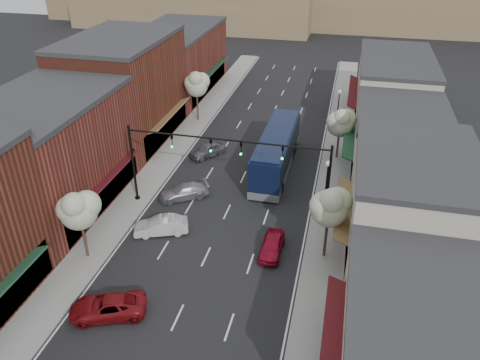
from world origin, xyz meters
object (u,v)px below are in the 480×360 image
Objects in this scene: tree_left_near at (78,209)px; tree_left_far at (197,84)px; signal_mast_left at (159,155)px; coach_bus at (276,151)px; lamp_post_near at (327,177)px; parked_car_b at (161,226)px; tree_right_near at (330,206)px; tree_right_far at (341,122)px; parked_car_c at (184,192)px; signal_mast_right at (298,171)px; parked_car_d at (208,150)px; red_hatchback at (272,245)px; lamp_post_far at (339,102)px; parked_car_a at (108,307)px.

tree_left_far reaches higher than tree_left_near.
signal_mast_left is 12.01m from coach_bus.
lamp_post_near is 1.07× the size of parked_car_b.
tree_right_near is 16.01m from tree_right_far.
tree_left_near reaches higher than parked_car_c.
signal_mast_right is at bearing -52.29° from tree_left_far.
tree_right_near is 1.52× the size of parked_car_d.
red_hatchback is at bearing 15.90° from tree_left_near.
lamp_post_near reaches higher than parked_car_b.
lamp_post_far is at bearing 75.80° from parked_car_d.
tree_right_far is at bearing 77.18° from red_hatchback.
lamp_post_far is 12.85m from coach_bus.
tree_left_far is 0.48× the size of coach_bus.
signal_mast_right is 1.91× the size of parked_car_c.
tree_right_far is at bearing 86.69° from lamp_post_near.
signal_mast_right is at bearing -102.85° from tree_right_far.
lamp_post_far is (-0.55, 24.06, -1.45)m from tree_right_near.
tree_right_near is 27.56m from tree_left_far.
tree_right_near is 13.10m from parked_car_b.
tree_right_far reaches higher than coach_bus.
red_hatchback is (-3.80, -0.35, -3.80)m from tree_right_near.
coach_bus reaches higher than parked_car_a.
lamp_post_near is (-0.55, 6.56, -1.45)m from tree_right_near.
signal_mast_left is 4.43m from parked_car_c.
lamp_post_near is 19.56m from parked_car_a.
lamp_post_far reaches higher than parked_car_d.
lamp_post_near is 1.03× the size of parked_car_c.
tree_right_far is 0.43× the size of coach_bus.
tree_right_near is (2.73, -4.05, -0.17)m from signal_mast_right.
signal_mast_left is 0.65× the size of coach_bus.
lamp_post_near reaches higher than parked_car_d.
parked_car_d is (-12.31, 6.94, -2.34)m from lamp_post_near.
lamp_post_near is at bearing 65.07° from red_hatchback.
tree_left_far reaches higher than tree_right_far.
tree_left_near is 6.72m from parked_car_b.
lamp_post_near reaches higher than coach_bus.
parked_car_c is at bearing -174.12° from lamp_post_near.
parked_car_d is at bearing 77.91° from tree_left_near.
tree_left_near is 7.14m from parked_car_a.
tree_right_near is at bearing -88.70° from lamp_post_far.
coach_bus is (-2.92, 8.24, -2.62)m from signal_mast_right.
signal_mast_left reaches higher than parked_car_d.
tree_right_near reaches higher than tree_right_far.
parked_car_d is at bearing 123.43° from red_hatchback.
parked_car_a is at bearing -32.03° from parked_car_c.
signal_mast_right is 4.89m from tree_right_near.
tree_left_near is at bearing -146.67° from lamp_post_near.
parked_car_b is 0.96× the size of parked_car_c.
tree_right_far is 13.51m from parked_car_d.
red_hatchback is at bearing -60.20° from tree_left_far.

